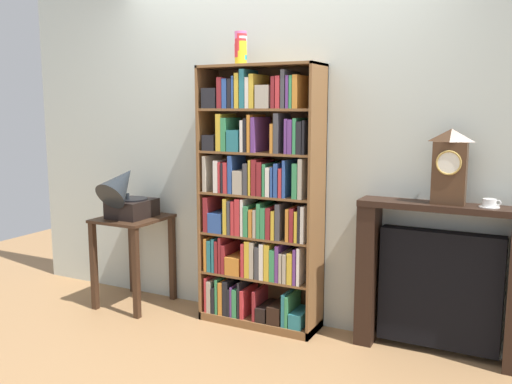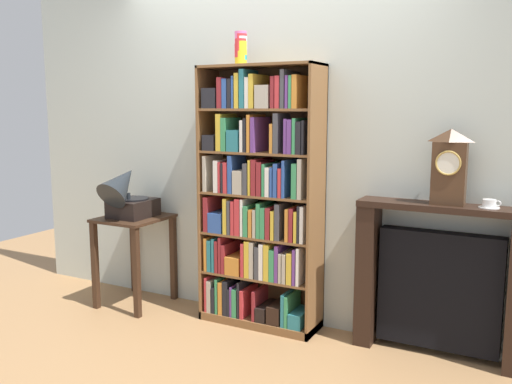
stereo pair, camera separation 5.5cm
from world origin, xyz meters
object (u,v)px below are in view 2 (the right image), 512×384
Objects in this scene: gramophone at (127,194)px; mantel_clock at (449,167)px; bookshelf at (259,206)px; fireplace_mantel at (439,282)px; cup_stack at (241,48)px; side_table_left at (134,240)px; teacup_with_saucer at (489,204)px.

mantel_clock is (2.35, 0.22, 0.31)m from gramophone.
bookshelf is 1.31m from fireplace_mantel.
cup_stack is 0.32× the size of side_table_left.
gramophone reaches higher than side_table_left.
teacup_with_saucer is at bearing -3.88° from fireplace_mantel.
fireplace_mantel is 2.23× the size of mantel_clock.
mantel_clock reaches higher than teacup_with_saucer.
side_table_left is 2.63m from teacup_with_saucer.
cup_stack is 1.91m from teacup_with_saucer.
cup_stack is at bearing 4.80° from side_table_left.
cup_stack is 0.22× the size of fireplace_mantel.
bookshelf is 1.11m from cup_stack.
bookshelf is at bearing 8.25° from cup_stack.
teacup_with_saucer reaches higher than fireplace_mantel.
gramophone is 2.37m from fireplace_mantel.
bookshelf is 4.03× the size of mantel_clock.
bookshelf is 1.32m from mantel_clock.
mantel_clock is at bearing -179.46° from teacup_with_saucer.
fireplace_mantel is at bearing 5.90° from gramophone.
cup_stack is 1.43m from gramophone.
bookshelf is 1.08m from gramophone.
bookshelf reaches higher than side_table_left.
side_table_left is at bearing 90.00° from gramophone.
cup_stack is at bearing -177.14° from mantel_clock.
bookshelf reaches higher than fireplace_mantel.
cup_stack is at bearing 9.02° from gramophone.
fireplace_mantel is at bearing 143.38° from mantel_clock.
mantel_clock is (2.35, 0.15, 0.69)m from side_table_left.
fireplace_mantel is at bearing 4.18° from side_table_left.
teacup_with_saucer is (2.58, 0.22, 0.10)m from gramophone.
gramophone is at bearing -90.00° from side_table_left.
cup_stack reaches higher than side_table_left.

